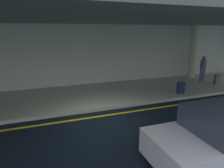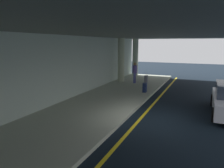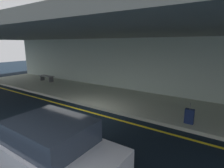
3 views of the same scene
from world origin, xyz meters
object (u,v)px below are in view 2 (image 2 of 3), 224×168
object	(u,v)px
support_column_left_mid	(135,57)
suitcase_upright_secondary	(145,88)
suitcase_upright_primary	(146,79)
support_column_far_left	(121,60)
traveler_with_luggage	(135,71)

from	to	relation	value
support_column_left_mid	suitcase_upright_secondary	world-z (taller)	support_column_left_mid
support_column_left_mid	suitcase_upright_primary	world-z (taller)	support_column_left_mid
support_column_far_left	suitcase_upright_primary	xyz separation A→B (m)	(0.16, -2.14, -1.51)
suitcase_upright_secondary	support_column_left_mid	bearing A→B (deg)	42.72
support_column_left_mid	traveler_with_luggage	size ratio (longest dim) A/B	2.17
traveler_with_luggage	suitcase_upright_secondary	size ratio (longest dim) A/B	1.87
suitcase_upright_primary	suitcase_upright_secondary	size ratio (longest dim) A/B	1.00
support_column_left_mid	suitcase_upright_secondary	bearing A→B (deg)	-157.92
traveler_with_luggage	support_column_far_left	bearing A→B (deg)	67.13
traveler_with_luggage	suitcase_upright_primary	bearing A→B (deg)	-77.32
support_column_far_left	traveler_with_luggage	world-z (taller)	support_column_far_left
support_column_far_left	suitcase_upright_secondary	bearing A→B (deg)	-137.83
traveler_with_luggage	suitcase_upright_secondary	bearing A→B (deg)	-163.59
traveler_with_luggage	suitcase_upright_primary	xyz separation A→B (m)	(0.40, -0.85, -0.65)
support_column_far_left	traveler_with_luggage	bearing A→B (deg)	-100.46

